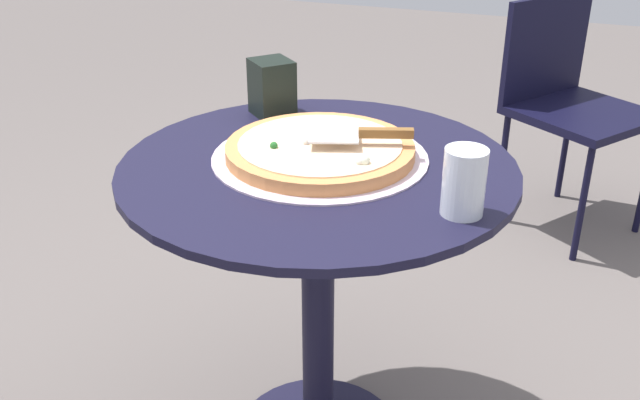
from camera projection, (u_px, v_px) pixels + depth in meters
patio_table at (318, 249)px, 1.55m from camera, size 0.81×0.81×0.74m
pizza_on_tray at (320, 151)px, 1.48m from camera, size 0.44×0.44×0.05m
pizza_server at (361, 134)px, 1.45m from camera, size 0.21×0.11×0.02m
drinking_cup at (464, 182)px, 1.24m from camera, size 0.08×0.08×0.12m
napkin_dispenser at (272, 88)px, 1.69m from camera, size 0.13×0.13×0.13m
patio_chair_corner at (568, 95)px, 2.62m from camera, size 0.59×0.59×0.83m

